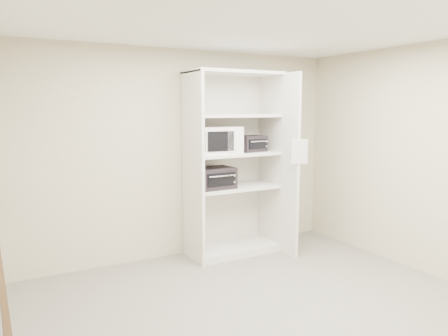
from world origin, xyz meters
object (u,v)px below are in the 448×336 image
shelving_unit (236,170)px  toaster_oven_lower (214,178)px  toaster_oven_upper (251,144)px  microwave (216,140)px

shelving_unit → toaster_oven_lower: 0.37m
toaster_oven_upper → microwave: bearing=171.5°
shelving_unit → toaster_oven_upper: 0.40m
toaster_oven_lower → microwave: bearing=19.4°
toaster_oven_lower → toaster_oven_upper: bearing=-1.5°
microwave → toaster_oven_upper: microwave is taller
microwave → toaster_oven_lower: (-0.05, -0.02, -0.49)m
toaster_oven_upper → toaster_oven_lower: size_ratio=0.75×
toaster_oven_upper → toaster_oven_lower: toaster_oven_upper is taller
shelving_unit → toaster_oven_lower: size_ratio=4.94×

